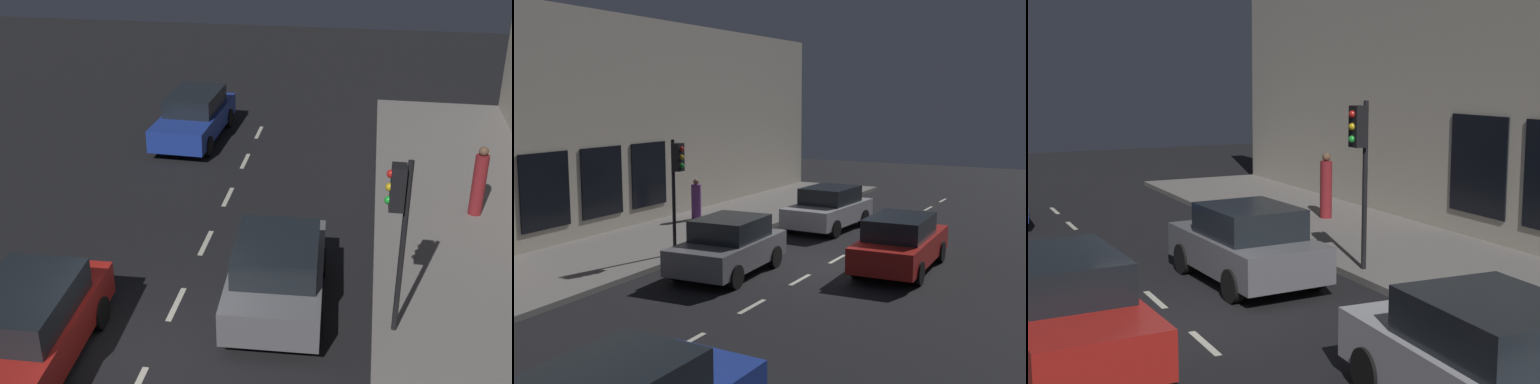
# 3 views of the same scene
# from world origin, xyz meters

# --- Properties ---
(ground_plane) EXTENTS (60.00, 60.00, 0.00)m
(ground_plane) POSITION_xyz_m (0.00, 0.00, 0.00)
(ground_plane) COLOR black
(traffic_light) EXTENTS (0.45, 0.32, 3.50)m
(traffic_light) POSITION_xyz_m (4.27, 1.30, 2.72)
(traffic_light) COLOR black
(traffic_light) RESTS_ON sidewalk
(parked_car_0) EXTENTS (2.03, 4.43, 1.58)m
(parked_car_0) POSITION_xyz_m (-2.05, -0.71, 0.79)
(parked_car_0) COLOR red
(parked_car_0) RESTS_ON ground
(parked_car_1) EXTENTS (1.98, 4.50, 1.58)m
(parked_car_1) POSITION_xyz_m (-2.02, 11.10, 0.79)
(parked_car_1) COLOR #1E389E
(parked_car_1) RESTS_ON ground
(parked_car_3) EXTENTS (2.10, 3.94, 1.58)m
(parked_car_3) POSITION_xyz_m (2.04, 1.97, 0.79)
(parked_car_3) COLOR slate
(parked_car_3) RESTS_ON ground
(pedestrian_0) EXTENTS (0.39, 0.39, 1.84)m
(pedestrian_0) POSITION_xyz_m (6.52, 6.60, 1.02)
(pedestrian_0) COLOR maroon
(pedestrian_0) RESTS_ON sidewalk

